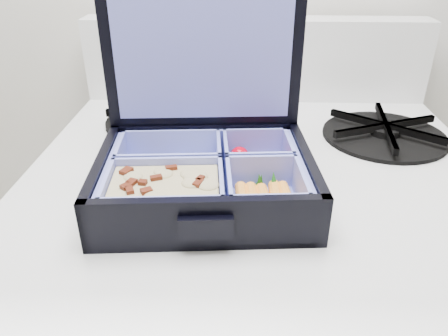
# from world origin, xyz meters

# --- Properties ---
(bento_box) EXTENTS (0.24, 0.20, 0.06)m
(bento_box) POSITION_xyz_m (-0.47, 1.60, 0.91)
(bento_box) COLOR black
(bento_box) RESTS_ON stove
(burner_grate) EXTENTS (0.23, 0.23, 0.03)m
(burner_grate) POSITION_xyz_m (-0.22, 1.78, 0.89)
(burner_grate) COLOR black
(burner_grate) RESTS_ON stove
(burner_grate_rear) EXTENTS (0.20, 0.20, 0.02)m
(burner_grate_rear) POSITION_xyz_m (-0.55, 1.82, 0.89)
(burner_grate_rear) COLOR black
(burner_grate_rear) RESTS_ON stove
(fork) EXTENTS (0.13, 0.16, 0.01)m
(fork) POSITION_xyz_m (-0.44, 1.75, 0.88)
(fork) COLOR silver
(fork) RESTS_ON stove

